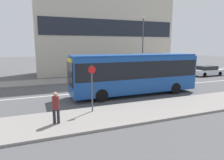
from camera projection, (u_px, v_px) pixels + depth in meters
The scene contains 10 objects.
ground_plane at pixel (82, 93), 17.21m from camera, with size 120.00×120.00×0.00m, color #4F4F51.
sidewalk_near at pixel (107, 116), 11.48m from camera, with size 44.00×3.50×0.13m.
sidewalk_far at pixel (69, 81), 22.92m from camera, with size 44.00×3.50×0.13m.
lane_centerline at pixel (82, 93), 17.21m from camera, with size 41.80×0.16×0.01m.
city_bus at pixel (135, 72), 16.44m from camera, with size 10.66×2.50×3.33m.
parked_car_0 at pixel (174, 73), 24.71m from camera, with size 4.54×1.85×1.33m.
parked_car_1 at pixel (208, 71), 26.87m from camera, with size 4.37×1.69×1.33m.
pedestrian_near_stop at pixel (56, 106), 10.05m from camera, with size 0.34×0.34×1.65m.
bus_stop_sign at pixel (92, 85), 11.82m from camera, with size 0.44×0.12×2.80m.
street_lamp at pixel (143, 41), 24.56m from camera, with size 0.36×0.36×7.45m.
Camera 1 is at (-3.77, -16.53, 4.09)m, focal length 32.00 mm.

